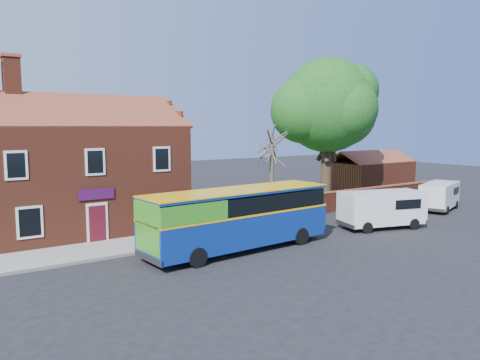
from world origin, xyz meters
TOP-DOWN VIEW (x-y plane):
  - ground at (0.00, 0.00)m, footprint 120.00×120.00m
  - pavement at (-7.00, 5.75)m, footprint 18.00×3.50m
  - kerb at (-7.00, 4.00)m, footprint 18.00×0.15m
  - grass_strip at (13.00, 13.00)m, footprint 26.00×12.00m
  - shop_building at (-7.02, 11.50)m, footprint 12.30×8.13m
  - boundary_wall at (13.00, 7.00)m, footprint 22.00×0.38m
  - outbuilding at (22.00, 13.00)m, footprint 8.20×5.06m
  - bus at (-1.57, 1.79)m, footprint 10.87×3.46m
  - van_near at (9.45, 1.13)m, footprint 5.79×3.55m
  - van_far at (18.44, 2.89)m, footprint 5.23×3.47m
  - large_tree at (13.81, 10.83)m, footprint 10.10×7.99m
  - bare_tree at (6.62, 9.09)m, footprint 2.37×2.83m

SIDE VIEW (x-z plane):
  - ground at x=0.00m, z-range 0.00..0.00m
  - grass_strip at x=13.00m, z-range 0.00..0.04m
  - pavement at x=-7.00m, z-range 0.00..0.12m
  - kerb at x=-7.00m, z-range 0.00..0.14m
  - boundary_wall at x=13.00m, z-range 0.01..1.61m
  - van_far at x=18.44m, z-range 0.13..2.26m
  - van_near at x=9.45m, z-range 0.14..2.52m
  - outbuilding at x=22.00m, z-range -0.48..3.69m
  - bus at x=-1.57m, z-range 0.22..3.48m
  - bare_tree at x=6.62m, z-range 0.08..6.41m
  - shop_building at x=-7.02m, z-range -1.84..8.66m
  - large_tree at x=13.81m, z-range 1.90..14.22m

